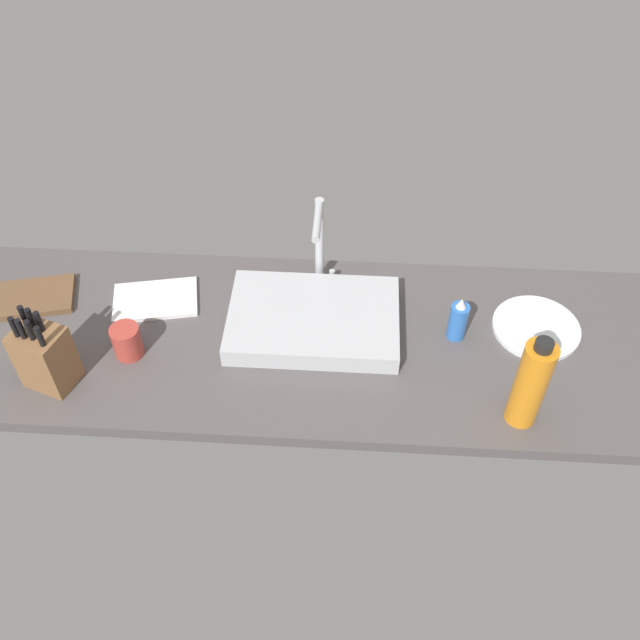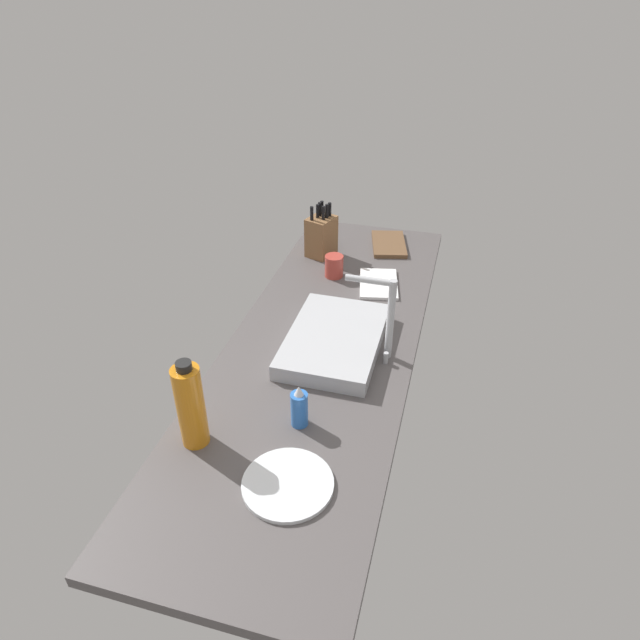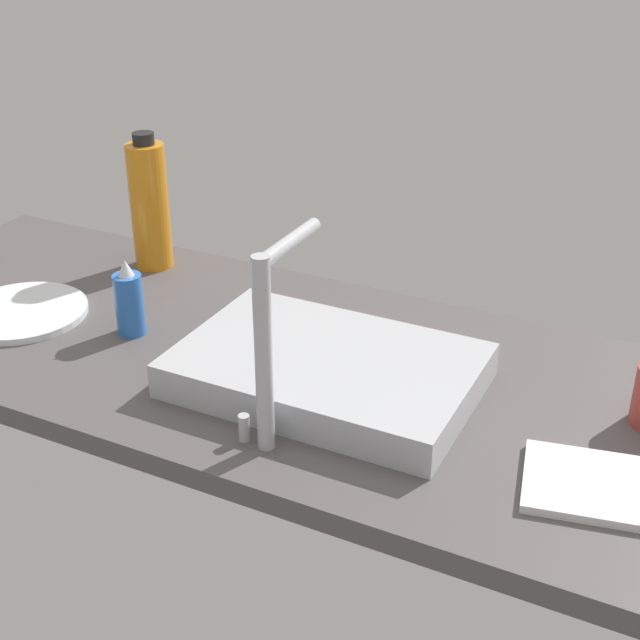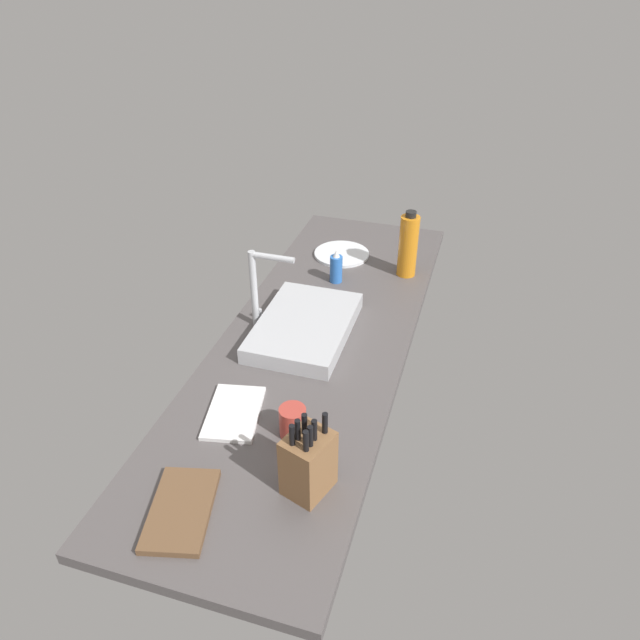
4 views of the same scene
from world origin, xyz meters
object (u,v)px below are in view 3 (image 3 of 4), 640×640
at_px(sink_basin, 327,370).
at_px(faucet, 269,331).
at_px(water_bottle, 150,205).
at_px(soap_bottle, 129,302).
at_px(dinner_plate, 22,312).
at_px(dish_towel, 614,489).

bearing_deg(sink_basin, faucet, 87.86).
bearing_deg(faucet, water_bottle, -39.70).
distance_m(soap_bottle, dinner_plate, 0.22).
bearing_deg(water_bottle, dinner_plate, 74.43).
distance_m(dinner_plate, dish_towel, 1.03).
xyz_separation_m(faucet, dish_towel, (-0.44, -0.09, -0.16)).
relative_size(water_bottle, dinner_plate, 1.16).
xyz_separation_m(soap_bottle, dish_towel, (-0.81, 0.07, -0.05)).
distance_m(sink_basin, soap_bottle, 0.37).
distance_m(sink_basin, faucet, 0.21).
xyz_separation_m(sink_basin, faucet, (0.01, 0.16, 0.14)).
bearing_deg(sink_basin, dish_towel, 171.19).
xyz_separation_m(faucet, water_bottle, (0.50, -0.42, -0.04)).
xyz_separation_m(water_bottle, dinner_plate, (0.08, 0.29, -0.12)).
height_order(soap_bottle, water_bottle, water_bottle).
relative_size(faucet, dinner_plate, 1.23).
bearing_deg(dinner_plate, faucet, 167.28).
height_order(soap_bottle, dish_towel, soap_bottle).
height_order(sink_basin, soap_bottle, soap_bottle).
distance_m(faucet, dinner_plate, 0.62).
distance_m(faucet, water_bottle, 0.65).
bearing_deg(water_bottle, faucet, 140.30).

